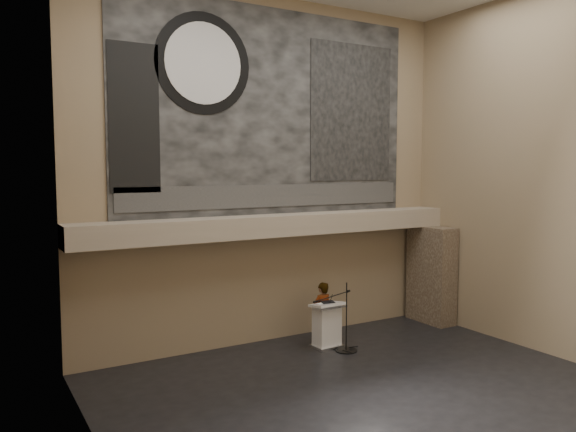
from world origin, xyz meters
TOP-DOWN VIEW (x-y plane):
  - floor at (0.00, 0.00)m, footprint 10.00×10.00m
  - wall_back at (0.00, 4.00)m, footprint 10.00×0.02m
  - wall_left at (-5.00, 0.00)m, footprint 0.02×8.00m
  - wall_right at (5.00, 0.00)m, footprint 0.02×8.00m
  - soffit at (0.00, 3.60)m, footprint 10.00×0.80m
  - sprinkler_left at (-1.60, 3.55)m, footprint 0.04×0.04m
  - sprinkler_right at (1.90, 3.55)m, footprint 0.04×0.04m
  - banner at (0.00, 3.97)m, footprint 8.00×0.05m
  - banner_text_strip at (0.00, 3.93)m, footprint 7.76×0.02m
  - banner_clock_rim at (-1.80, 3.93)m, footprint 2.30×0.02m
  - banner_clock_face at (-1.80, 3.91)m, footprint 1.84×0.02m
  - banner_building_print at (2.40, 3.93)m, footprint 2.60×0.02m
  - banner_brick_print at (-3.40, 3.93)m, footprint 1.10×0.02m
  - stone_pier at (4.65, 3.15)m, footprint 0.60×1.40m
  - lectern at (0.80, 2.71)m, footprint 0.78×0.57m
  - binder at (0.83, 2.71)m, footprint 0.35×0.30m
  - papers at (0.67, 2.67)m, footprint 0.27×0.33m
  - speaker_person at (0.94, 3.12)m, footprint 0.59×0.42m
  - mic_stand at (1.02, 2.27)m, footprint 1.50×0.74m

SIDE VIEW (x-z plane):
  - floor at x=0.00m, z-range 0.00..0.00m
  - mic_stand at x=1.02m, z-range -0.58..1.07m
  - lectern at x=0.80m, z-range -0.02..1.12m
  - speaker_person at x=0.94m, z-range 0.00..1.52m
  - papers at x=0.67m, z-range 1.10..1.10m
  - binder at x=0.83m, z-range 1.10..1.14m
  - stone_pier at x=4.65m, z-range 0.00..2.70m
  - sprinkler_left at x=-1.60m, z-range 2.64..2.70m
  - sprinkler_right at x=1.90m, z-range 2.64..2.70m
  - soffit at x=0.00m, z-range 2.70..3.20m
  - banner_text_strip at x=0.00m, z-range 3.38..3.93m
  - wall_back at x=0.00m, z-range 0.00..8.50m
  - wall_left at x=-5.00m, z-range 0.00..8.50m
  - wall_right at x=5.00m, z-range 0.00..8.50m
  - banner_brick_print at x=-3.40m, z-range 3.80..7.00m
  - banner at x=0.00m, z-range 3.20..8.20m
  - banner_building_print at x=2.40m, z-range 4.00..7.60m
  - banner_clock_rim at x=-1.80m, z-range 5.55..7.85m
  - banner_clock_face at x=-1.80m, z-range 5.78..7.62m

